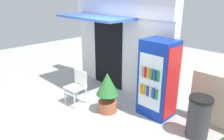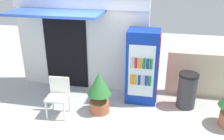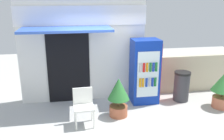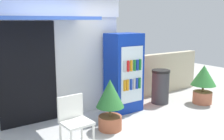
% 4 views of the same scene
% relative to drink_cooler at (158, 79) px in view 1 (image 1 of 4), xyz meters
% --- Properties ---
extents(ground, '(16.00, 16.00, 0.00)m').
position_rel_drink_cooler_xyz_m(ground, '(-1.03, -1.18, -0.90)').
color(ground, '#B2B2AD').
extents(storefront_building, '(3.48, 1.27, 2.91)m').
position_rel_drink_cooler_xyz_m(storefront_building, '(-1.70, 0.50, 0.62)').
color(storefront_building, silver).
rests_on(storefront_building, ground).
extents(drink_cooler, '(0.76, 0.65, 1.80)m').
position_rel_drink_cooler_xyz_m(drink_cooler, '(0.00, 0.00, 0.00)').
color(drink_cooler, '#0C2D9E').
rests_on(drink_cooler, ground).
extents(plastic_chair, '(0.48, 0.45, 0.87)m').
position_rel_drink_cooler_xyz_m(plastic_chair, '(-1.78, -0.98, -0.39)').
color(plastic_chair, white).
rests_on(plastic_chair, ground).
extents(potted_plant_near_shop, '(0.54, 0.54, 1.00)m').
position_rel_drink_cooler_xyz_m(potted_plant_near_shop, '(-0.89, -0.74, -0.33)').
color(potted_plant_near_shop, '#AD5B3D').
rests_on(potted_plant_near_shop, ground).
extents(trash_bin, '(0.46, 0.46, 0.86)m').
position_rel_drink_cooler_xyz_m(trash_bin, '(1.07, -0.11, -0.47)').
color(trash_bin, '#38383D').
rests_on(trash_bin, ground).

